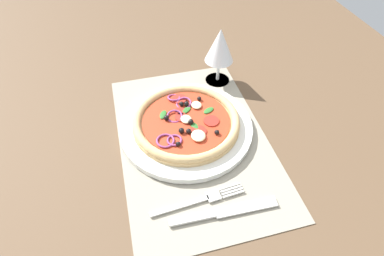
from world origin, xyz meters
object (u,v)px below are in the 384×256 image
(plate, at_px, (186,127))
(fork, at_px, (203,199))
(wine_glass, at_px, (220,47))
(knife, at_px, (225,212))
(pizza, at_px, (186,121))

(plate, relative_size, fork, 1.63)
(wine_glass, bearing_deg, knife, -15.83)
(plate, relative_size, wine_glass, 1.98)
(knife, bearing_deg, plate, 96.53)
(pizza, height_order, fork, pizza)
(fork, bearing_deg, knife, -52.15)
(plate, distance_m, pizza, 0.02)
(fork, relative_size, wine_glass, 1.21)
(pizza, relative_size, knife, 1.18)
(knife, bearing_deg, pizza, 96.55)
(pizza, relative_size, fork, 1.31)
(knife, distance_m, wine_glass, 0.40)
(fork, distance_m, knife, 0.05)
(plate, relative_size, knife, 1.47)
(pizza, relative_size, wine_glass, 1.59)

